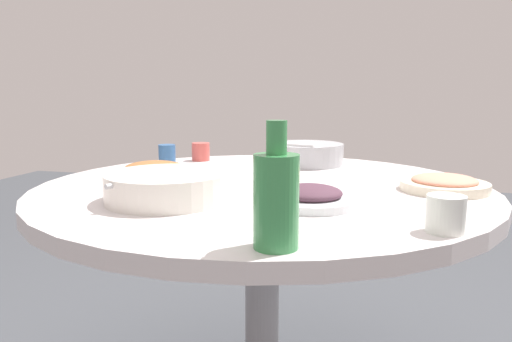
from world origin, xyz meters
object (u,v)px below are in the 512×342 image
at_px(tea_cup_side, 167,154).
at_px(soup_bowl, 167,188).
at_px(rice_bowl, 305,153).
at_px(dish_stirfry, 154,171).
at_px(green_bottle, 276,198).
at_px(round_dining_table, 262,209).
at_px(tea_cup_far, 201,152).
at_px(dish_eggplant, 310,197).
at_px(dish_shrimp, 444,184).
at_px(tea_cup_near, 446,214).

bearing_deg(tea_cup_side, soup_bowl, 114.71).
bearing_deg(rice_bowl, soup_bowl, 70.47).
distance_m(rice_bowl, dish_stirfry, 0.56).
relative_size(dish_stirfry, green_bottle, 1.13).
distance_m(round_dining_table, tea_cup_far, 0.54).
bearing_deg(soup_bowl, round_dining_table, -123.43).
height_order(soup_bowl, dish_eggplant, soup_bowl).
xyz_separation_m(dish_stirfry, tea_cup_side, (0.09, -0.29, 0.01)).
xyz_separation_m(green_bottle, tea_cup_side, (0.60, -0.87, -0.05)).
bearing_deg(tea_cup_far, round_dining_table, 130.13).
relative_size(dish_shrimp, tea_cup_side, 3.43).
distance_m(round_dining_table, tea_cup_near, 0.59).
bearing_deg(dish_stirfry, tea_cup_near, 152.94).
xyz_separation_m(rice_bowl, tea_cup_far, (0.40, 0.00, -0.01)).
distance_m(dish_shrimp, green_bottle, 0.67).
distance_m(soup_bowl, tea_cup_near, 0.63).
height_order(soup_bowl, dish_shrimp, soup_bowl).
xyz_separation_m(green_bottle, tea_cup_far, (0.50, -0.95, -0.05)).
bearing_deg(dish_stirfry, soup_bowl, 121.34).
bearing_deg(rice_bowl, tea_cup_side, 9.03).
height_order(dish_shrimp, tea_cup_far, tea_cup_far).
distance_m(dish_eggplant, dish_shrimp, 0.41).
bearing_deg(tea_cup_far, dish_eggplant, 129.43).
bearing_deg(dish_stirfry, green_bottle, 131.45).
bearing_deg(tea_cup_far, rice_bowl, -179.68).
distance_m(dish_eggplant, tea_cup_side, 0.82).
relative_size(round_dining_table, dish_eggplant, 5.45).
distance_m(dish_shrimp, tea_cup_side, 0.98).
height_order(dish_stirfry, tea_cup_near, tea_cup_near).
bearing_deg(dish_stirfry, dish_shrimp, -179.91).
bearing_deg(tea_cup_side, dish_eggplant, 138.62).
height_order(tea_cup_near, tea_cup_far, tea_cup_near).
relative_size(dish_eggplant, dish_stirfry, 0.95).
distance_m(round_dining_table, rice_bowl, 0.43).
distance_m(rice_bowl, dish_shrimp, 0.57).
bearing_deg(dish_stirfry, rice_bowl, -137.93).
distance_m(soup_bowl, tea_cup_side, 0.65).
relative_size(dish_stirfry, dish_shrimp, 1.06).
height_order(round_dining_table, tea_cup_far, tea_cup_far).
distance_m(dish_eggplant, dish_stirfry, 0.57).
distance_m(dish_stirfry, tea_cup_side, 0.31).
relative_size(rice_bowl, dish_stirfry, 1.12).
xyz_separation_m(dish_shrimp, tea_cup_near, (0.05, 0.41, 0.02)).
distance_m(dish_stirfry, green_bottle, 0.77).
xyz_separation_m(round_dining_table, tea_cup_near, (-0.45, 0.38, 0.11)).
xyz_separation_m(soup_bowl, dish_eggplant, (-0.34, -0.05, -0.01)).
relative_size(dish_eggplant, tea_cup_far, 3.41).
height_order(rice_bowl, tea_cup_far, rice_bowl).
bearing_deg(soup_bowl, tea_cup_side, -65.29).
xyz_separation_m(rice_bowl, dish_shrimp, (-0.43, 0.37, -0.02)).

